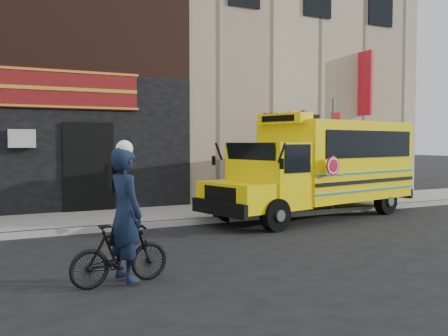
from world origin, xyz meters
TOP-DOWN VIEW (x-y plane):
  - ground at (0.00, 0.00)m, footprint 120.00×120.00m
  - curb at (0.00, 2.60)m, footprint 40.00×0.20m
  - sidewalk at (0.00, 4.10)m, footprint 40.00×3.00m
  - building at (-0.04, 10.45)m, footprint 20.00×10.70m
  - school_bus at (2.87, 2.31)m, footprint 7.19×3.55m
  - sign_pole at (3.44, 2.53)m, footprint 0.14×0.28m
  - bicycle at (-4.20, -2.00)m, footprint 1.59×0.63m
  - cyclist at (-4.10, -1.93)m, footprint 0.66×0.84m

SIDE VIEW (x-z plane):
  - ground at x=0.00m, z-range 0.00..0.00m
  - curb at x=0.00m, z-range 0.00..0.15m
  - sidewalk at x=0.00m, z-range 0.00..0.15m
  - bicycle at x=-4.20m, z-range 0.00..0.93m
  - cyclist at x=-4.10m, z-range 0.00..2.02m
  - school_bus at x=2.87m, z-range 0.05..2.97m
  - sign_pole at x=3.44m, z-range 0.16..3.63m
  - building at x=-0.04m, z-range 0.13..12.13m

